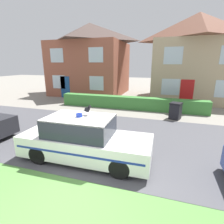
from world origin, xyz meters
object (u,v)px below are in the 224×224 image
at_px(police_car, 84,140).
at_px(house_right, 195,57).
at_px(wheelie_bin, 175,111).
at_px(cat, 88,109).
at_px(house_left, 91,59).

distance_m(police_car, house_right, 14.23).
xyz_separation_m(house_right, wheelie_bin, (-1.60, -7.07, -3.34)).
bearing_deg(cat, wheelie_bin, 58.07).
distance_m(house_right, wheelie_bin, 7.99).
xyz_separation_m(police_car, house_right, (4.85, 13.02, 3.11)).
distance_m(cat, house_right, 13.78).
xyz_separation_m(police_car, wheelie_bin, (3.24, 5.94, -0.23)).
height_order(police_car, cat, cat).
xyz_separation_m(house_left, wheelie_bin, (8.94, -7.52, -3.27)).
xyz_separation_m(cat, wheelie_bin, (3.16, 5.69, -1.28)).
bearing_deg(house_right, wheelie_bin, -102.76).
bearing_deg(police_car, house_left, 111.69).
bearing_deg(police_car, house_right, 68.35).
height_order(cat, house_right, house_right).
xyz_separation_m(police_car, house_left, (-5.69, 13.47, 3.05)).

